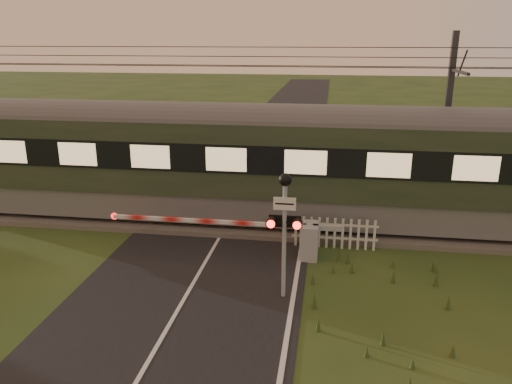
% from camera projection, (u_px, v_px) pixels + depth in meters
% --- Properties ---
extents(ground, '(160.00, 160.00, 0.00)m').
position_uv_depth(ground, '(176.00, 315.00, 12.05)').
color(ground, '#253E17').
rests_on(ground, ground).
extents(road, '(6.00, 140.00, 0.03)m').
position_uv_depth(road, '(173.00, 320.00, 11.82)').
color(road, black).
rests_on(road, ground).
extents(track_bed, '(140.00, 3.40, 0.39)m').
position_uv_depth(track_bed, '(229.00, 219.00, 18.17)').
color(track_bed, '#47423D').
rests_on(track_bed, ground).
extents(overhead_wires, '(120.00, 0.62, 0.62)m').
position_uv_depth(overhead_wires, '(227.00, 59.00, 16.48)').
color(overhead_wires, black).
rests_on(overhead_wires, ground).
extents(boom_gate, '(7.25, 0.83, 1.10)m').
position_uv_depth(boom_gate, '(297.00, 238.00, 15.07)').
color(boom_gate, gray).
rests_on(boom_gate, ground).
extents(crossing_signal, '(0.84, 0.35, 3.30)m').
position_uv_depth(crossing_signal, '(285.00, 214.00, 12.23)').
color(crossing_signal, gray).
rests_on(crossing_signal, ground).
extents(picket_fence, '(2.69, 0.08, 1.00)m').
position_uv_depth(picket_fence, '(335.00, 233.00, 15.70)').
color(picket_fence, silver).
rests_on(picket_fence, ground).
extents(catenary_mast, '(0.21, 2.45, 6.63)m').
position_uv_depth(catenary_mast, '(446.00, 122.00, 18.15)').
color(catenary_mast, '#2D2D30').
rests_on(catenary_mast, ground).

